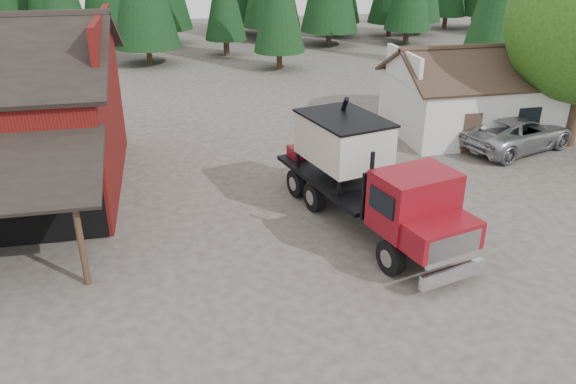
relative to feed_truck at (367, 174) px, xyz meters
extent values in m
plane|color=#483E39|center=(-4.00, -4.03, -2.00)|extent=(120.00, 120.00, 0.00)
cube|color=#5E140F|center=(-9.00, 5.97, 4.00)|extent=(0.25, 7.00, 2.00)
cylinder|color=#382619|center=(-9.60, -1.93, -0.60)|extent=(0.20, 0.20, 2.80)
cube|color=silver|center=(9.00, 8.97, -0.50)|extent=(8.00, 6.00, 3.00)
cube|color=#38281E|center=(9.00, 7.47, 1.75)|extent=(8.60, 3.42, 1.80)
cube|color=#38281E|center=(9.00, 10.47, 1.75)|extent=(8.60, 3.42, 1.80)
cube|color=silver|center=(5.00, 8.97, 1.75)|extent=(0.20, 4.20, 1.50)
cube|color=silver|center=(13.00, 8.97, 1.75)|extent=(0.20, 4.20, 1.50)
cube|color=#38281E|center=(7.50, 5.95, -1.00)|extent=(0.90, 0.06, 2.00)
cube|color=black|center=(10.50, 5.95, -0.40)|extent=(1.20, 0.06, 1.00)
cylinder|color=#382619|center=(13.00, 5.97, -0.40)|extent=(0.60, 0.60, 3.20)
sphere|color=#234E11|center=(11.80, 6.77, 3.00)|extent=(4.40, 4.40, 4.40)
cylinder|color=#382619|center=(2.00, 25.97, -1.20)|extent=(0.44, 0.44, 1.60)
cylinder|color=#382619|center=(18.00, 21.97, -1.20)|extent=(0.44, 0.44, 1.60)
cylinder|color=#382619|center=(-8.00, 29.97, -1.20)|extent=(0.44, 0.44, 1.60)
cylinder|color=black|center=(-0.27, -3.31, -1.43)|extent=(0.64, 1.19, 1.14)
cylinder|color=black|center=(1.83, -2.76, -1.43)|extent=(0.64, 1.19, 1.14)
cylinder|color=black|center=(-1.52, 1.50, -1.43)|extent=(0.64, 1.19, 1.14)
cylinder|color=black|center=(0.58, 2.05, -1.43)|extent=(0.64, 1.19, 1.14)
cylinder|color=black|center=(-1.89, 2.90, -1.43)|extent=(0.64, 1.19, 1.14)
cylinder|color=black|center=(0.22, 3.45, -1.43)|extent=(0.64, 1.19, 1.14)
cube|color=black|center=(-0.05, 0.17, -1.01)|extent=(3.35, 8.90, 0.41)
cube|color=silver|center=(1.19, -4.58, -1.43)|extent=(2.35, 0.78, 0.47)
cube|color=silver|center=(1.16, -4.48, -0.60)|extent=(1.93, 0.60, 0.93)
cube|color=maroon|center=(1.01, -3.88, -0.44)|extent=(2.59, 1.89, 0.88)
cube|color=maroon|center=(0.67, -2.58, 0.13)|extent=(2.85, 2.33, 1.91)
cube|color=black|center=(0.88, -3.38, 0.44)|extent=(2.12, 0.63, 0.93)
cylinder|color=black|center=(-0.57, -1.94, 0.69)|extent=(0.18, 0.18, 1.86)
cube|color=black|center=(0.40, -1.58, 0.07)|extent=(2.48, 0.76, 1.66)
cube|color=black|center=(-0.42, 1.57, -0.73)|extent=(4.07, 6.47, 0.17)
cube|color=beige|center=(-0.42, 1.57, 0.80)|extent=(3.16, 3.90, 1.66)
cone|color=beige|center=(-0.42, 1.57, -0.24)|extent=(2.78, 2.78, 0.72)
cube|color=black|center=(-0.42, 1.57, 1.65)|extent=(3.29, 4.03, 0.08)
cylinder|color=black|center=(-0.18, 3.13, 0.69)|extent=(0.20, 2.29, 3.16)
cube|color=maroon|center=(-1.65, 3.82, -0.44)|extent=(0.81, 0.96, 0.47)
cylinder|color=silver|center=(1.65, -1.63, -1.12)|extent=(0.82, 1.15, 0.58)
imported|color=#A3A4AA|center=(10.00, 5.97, -1.15)|extent=(6.70, 4.65, 1.70)
camera|label=1|loc=(-6.60, -17.41, 7.87)|focal=35.00mm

